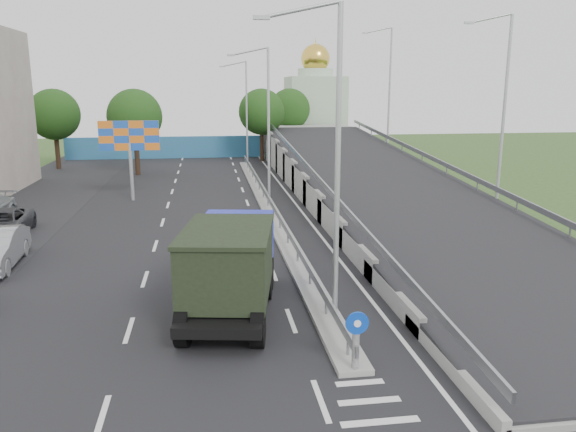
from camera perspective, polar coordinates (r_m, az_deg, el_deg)
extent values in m
plane|color=#2D4C1E|center=(14.27, 9.22, -19.83)|extent=(160.00, 160.00, 0.00)
cube|color=black|center=(32.34, -6.56, -0.90)|extent=(26.00, 90.00, 0.04)
cube|color=gray|center=(36.41, -2.04, 0.90)|extent=(1.00, 44.00, 0.20)
cube|color=gray|center=(39.27, 16.13, 4.61)|extent=(0.10, 50.00, 0.32)
cube|color=gray|center=(36.41, 2.33, 4.49)|extent=(0.10, 50.00, 0.32)
cube|color=gray|center=(36.28, -2.05, 1.90)|extent=(0.08, 44.00, 0.32)
cylinder|color=gray|center=(36.33, -2.05, 1.51)|extent=(0.09, 0.09, 0.60)
cylinder|color=black|center=(15.72, 6.89, -13.14)|extent=(0.20, 0.20, 1.20)
cylinder|color=#0C3FBF|center=(15.33, 7.04, -10.75)|extent=(0.64, 0.05, 0.64)
cylinder|color=white|center=(15.31, 7.07, -10.80)|extent=(0.20, 0.03, 0.20)
cylinder|color=#B2B5B7|center=(18.06, 5.06, 4.97)|extent=(0.18, 0.18, 10.00)
cylinder|color=#B2B5B7|center=(17.79, 1.37, 20.24)|extent=(2.57, 0.12, 0.66)
cube|color=#B2B5B7|center=(17.60, -2.73, 19.49)|extent=(0.50, 0.18, 0.12)
cylinder|color=#B2B5B7|center=(37.71, -1.98, 9.14)|extent=(0.18, 0.18, 10.00)
cylinder|color=#B2B5B7|center=(37.59, -3.94, 16.35)|extent=(2.57, 0.12, 0.66)
cube|color=#B2B5B7|center=(37.50, -5.83, 15.95)|extent=(0.50, 0.18, 0.12)
cylinder|color=#B2B5B7|center=(57.60, -4.21, 10.42)|extent=(0.18, 0.18, 10.00)
cylinder|color=#B2B5B7|center=(57.52, -5.53, 15.13)|extent=(2.57, 0.12, 0.66)
cube|color=#B2B5B7|center=(57.46, -6.76, 14.85)|extent=(0.50, 0.18, 0.12)
cube|color=teal|center=(63.73, -8.43, 6.95)|extent=(30.00, 0.50, 2.40)
cube|color=#B2CCAD|center=(72.80, 2.74, 10.40)|extent=(7.00, 7.00, 9.00)
cylinder|color=#B2CCAD|center=(72.75, 2.79, 14.34)|extent=(4.40, 4.40, 1.00)
sphere|color=gold|center=(72.81, 2.80, 15.68)|extent=(3.60, 3.60, 3.60)
cone|color=gold|center=(72.94, 2.82, 17.25)|extent=(0.30, 0.30, 1.20)
cylinder|color=#B2B5B7|center=(40.14, -15.62, 4.31)|extent=(0.24, 0.24, 4.00)
cube|color=orange|center=(39.87, -15.84, 7.86)|extent=(4.00, 0.20, 2.00)
cylinder|color=black|center=(52.08, -15.11, 6.22)|extent=(0.44, 0.44, 4.00)
sphere|color=#13360E|center=(51.83, -15.31, 9.73)|extent=(4.80, 4.80, 4.80)
cylinder|color=black|center=(59.96, -2.67, 7.47)|extent=(0.44, 0.44, 4.00)
sphere|color=#13360E|center=(59.74, -2.70, 10.53)|extent=(4.80, 4.80, 4.80)
cylinder|color=black|center=(58.43, -22.40, 6.38)|extent=(0.44, 0.44, 4.00)
sphere|color=#13360E|center=(58.21, -22.67, 9.50)|extent=(4.80, 4.80, 4.80)
cylinder|color=black|center=(67.37, 0.16, 8.09)|extent=(0.44, 0.44, 4.00)
sphere|color=#13360E|center=(67.17, 0.16, 10.81)|extent=(4.80, 4.80, 4.80)
cylinder|color=black|center=(22.17, -7.98, -5.76)|extent=(0.60, 1.30, 1.25)
cylinder|color=black|center=(21.92, -2.06, -5.86)|extent=(0.60, 1.30, 1.25)
cylinder|color=black|center=(21.21, -8.42, -6.65)|extent=(0.60, 1.30, 1.25)
cylinder|color=black|center=(20.95, -2.22, -6.76)|extent=(0.60, 1.30, 1.25)
cylinder|color=black|center=(17.58, -10.62, -10.98)|extent=(0.60, 1.30, 1.25)
cylinder|color=black|center=(17.26, -3.05, -11.22)|extent=(0.60, 1.30, 1.25)
cube|color=black|center=(19.72, -5.81, -7.58)|extent=(3.76, 7.40, 0.34)
cube|color=#0E179F|center=(21.90, -5.02, -2.34)|extent=(2.89, 2.23, 1.94)
cube|color=black|center=(22.62, -4.81, -0.50)|extent=(2.15, 0.43, 0.80)
cube|color=black|center=(23.16, -4.70, -4.56)|extent=(2.61, 0.61, 0.57)
cube|color=black|center=(18.67, -6.15, -4.71)|extent=(3.42, 4.72, 2.05)
cube|color=black|center=(18.37, -6.23, -1.49)|extent=(3.55, 4.86, 0.14)
imported|color=#35363A|center=(33.01, -27.04, -0.72)|extent=(2.50, 5.15, 1.41)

